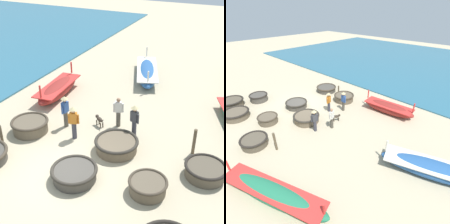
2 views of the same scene
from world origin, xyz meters
The scene contains 15 objects.
ground_plane centered at (0.00, 0.00, 0.00)m, with size 80.00×80.00×0.00m, color #BCAD8C.
coracle_beside_post centered at (5.10, 2.28, 0.30)m, with size 1.68×1.68×0.56m.
coracle_front_right centered at (3.32, 0.49, 0.31)m, with size 1.49×1.49×0.57m.
coracle_weathered centered at (0.47, 0.00, 0.29)m, with size 1.86×1.86×0.54m.
coracle_far_right centered at (-3.27, 2.11, 0.34)m, with size 1.83×1.83×0.63m.
coracle_nearest centered at (1.21, 2.42, 0.32)m, with size 1.98×1.98×0.58m.
long_boat_white_hull centered at (-0.33, 10.97, 0.40)m, with size 2.98×5.29×1.39m.
long_boat_red_hull centered at (-4.26, 6.10, 0.42)m, with size 1.62×4.27×1.46m.
fisherman_crouching centered at (-1.94, 3.27, 0.96)m, with size 0.36×0.53×1.67m.
fisherman_standing_right centered at (-1.01, 2.52, 0.96)m, with size 0.51×0.36×1.67m.
fisherman_with_hat centered at (0.43, 4.38, 0.84)m, with size 0.51×0.31×1.57m.
fisherman_hauling centered at (1.50, 3.82, 0.96)m, with size 0.50×0.36×1.67m.
dog centered at (-0.44, 3.99, 0.37)m, with size 0.60×0.45×0.55m.
mooring_post_shoreline centered at (4.35, 3.62, 0.62)m, with size 0.14×0.14×1.24m, color brown.
mooring_post_inland centered at (-3.90, 0.80, 0.45)m, with size 0.14×0.14×0.90m, color brown.
Camera 1 is at (5.76, -8.00, 8.30)m, focal length 50.00 mm.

